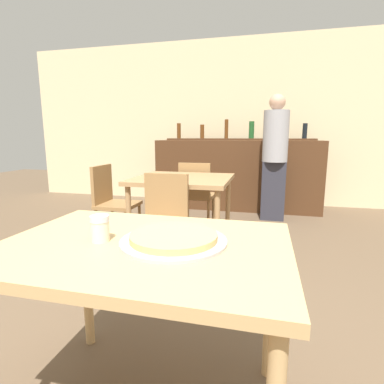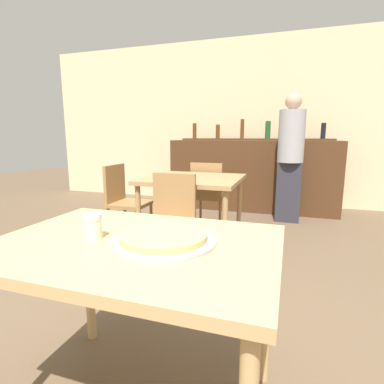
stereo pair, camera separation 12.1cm
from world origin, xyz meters
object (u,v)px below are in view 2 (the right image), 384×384
at_px(pizza_tray, 164,238).
at_px(person_standing, 290,154).
at_px(chair_far_side_back, 208,192).
at_px(chair_far_side_left, 124,198).
at_px(cheese_shaker, 93,226).
at_px(chair_far_side_front, 170,218).

bearing_deg(pizza_tray, person_standing, 82.07).
xyz_separation_m(chair_far_side_back, person_standing, (0.93, 0.79, 0.44)).
height_order(chair_far_side_left, cheese_shaker, cheese_shaker).
xyz_separation_m(chair_far_side_back, cheese_shaker, (0.19, -2.51, 0.32)).
distance_m(chair_far_side_back, person_standing, 1.29).
xyz_separation_m(pizza_tray, cheese_shaker, (-0.28, -0.05, 0.04)).
relative_size(chair_far_side_back, pizza_tray, 2.10).
xyz_separation_m(chair_far_side_left, cheese_shaker, (1.00, -1.89, 0.32)).
relative_size(chair_far_side_front, chair_far_side_back, 1.00).
bearing_deg(chair_far_side_left, person_standing, -50.90).
relative_size(chair_far_side_back, cheese_shaker, 8.43).
bearing_deg(person_standing, cheese_shaker, -102.52).
bearing_deg(person_standing, chair_far_side_front, -114.57).
bearing_deg(cheese_shaker, chair_far_side_front, 98.72).
bearing_deg(cheese_shaker, chair_far_side_left, 117.90).
height_order(chair_far_side_front, pizza_tray, chair_far_side_front).
bearing_deg(person_standing, chair_far_side_back, -139.61).
bearing_deg(chair_far_side_back, chair_far_side_front, 90.00).
bearing_deg(pizza_tray, chair_far_side_back, 100.96).
distance_m(chair_far_side_left, pizza_tray, 2.26).
bearing_deg(cheese_shaker, chair_far_side_back, 94.44).
bearing_deg(cheese_shaker, person_standing, 77.48).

